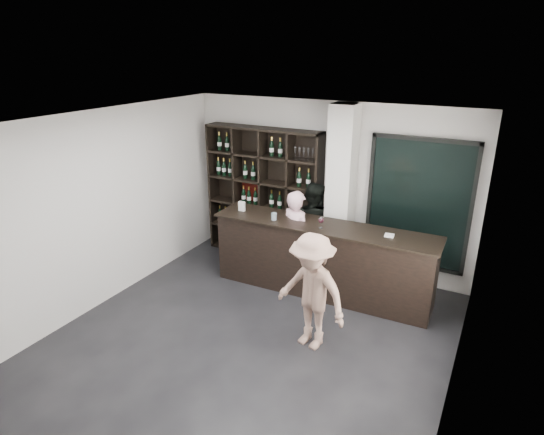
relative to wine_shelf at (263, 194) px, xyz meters
The scene contains 12 objects.
floor 3.06m from the wine_shelf, 65.85° to the right, with size 5.00×5.50×0.01m, color black.
wine_shelf is the anchor object (origin of this frame).
structural_column 1.52m from the wine_shelf, ahead, with size 0.40×0.40×2.90m, color silver.
glass_panel 2.71m from the wine_shelf, ahead, with size 1.60×0.08×2.10m.
tasting_counter 1.82m from the wine_shelf, 28.52° to the right, with size 3.50×0.72×1.16m.
taster_pink 1.29m from the wine_shelf, 35.56° to the right, with size 0.58×0.38×1.60m, color beige.
taster_black 1.13m from the wine_shelf, ahead, with size 0.78×0.61×1.61m, color black.
customer 2.91m from the wine_shelf, 48.73° to the right, with size 1.02×0.59×1.58m, color #A47D6C.
wine_glass 1.79m from the wine_shelf, 32.15° to the right, with size 0.09×0.09×0.21m, color white, non-canonical shape.
spit_cup 1.22m from the wine_shelf, 53.10° to the right, with size 0.09×0.09×0.12m, color #C8E6F6.
napkin_stack 2.62m from the wine_shelf, 17.21° to the right, with size 0.13×0.13×0.02m, color white.
card_stand 0.85m from the wine_shelf, 85.80° to the right, with size 0.11×0.05×0.16m, color white.
Camera 1 is at (2.69, -4.31, 3.70)m, focal length 30.00 mm.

